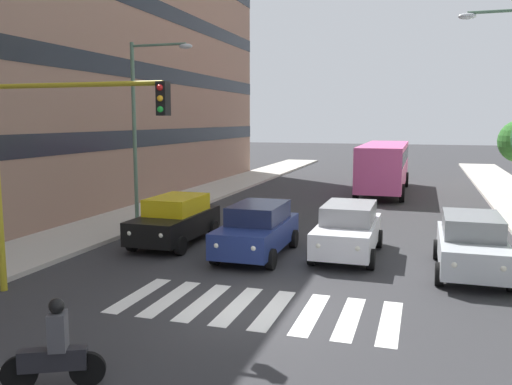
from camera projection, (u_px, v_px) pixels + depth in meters
ground_plane at (255, 308)px, 12.78m from camera, size 180.00×180.00×0.00m
building_right_block_0 at (96, 50)px, 32.70m from camera, size 10.72×28.30×17.51m
crosswalk_markings at (255, 308)px, 12.78m from camera, size 6.75×2.80×0.01m
car_0 at (471, 244)px, 15.53m from camera, size 2.02×4.44×1.72m
car_1 at (348, 229)px, 17.58m from camera, size 2.02×4.44×1.72m
car_2 at (257, 229)px, 17.61m from camera, size 2.02×4.44×1.72m
car_3 at (175, 220)px, 19.31m from camera, size 2.02×4.44×1.72m
bus_behind_traffic at (384, 163)px, 32.77m from camera, size 2.78×10.50×3.00m
motorcycle_with_rider at (55, 352)px, 8.86m from camera, size 1.57×0.84×1.57m
traffic_light_gantry at (43, 150)px, 13.12m from camera, size 5.01×0.36×5.50m
street_lamp_right at (143, 115)px, 21.78m from camera, size 2.75×0.28×7.44m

